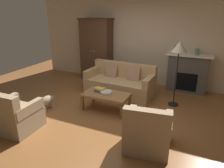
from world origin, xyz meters
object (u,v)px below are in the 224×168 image
(armchair_near_left, at_px, (16,116))
(floor_lamp, at_px, (179,51))
(mantel_vase_jade, at_px, (197,52))
(dog, at_px, (46,101))
(armoire, at_px, (97,50))
(mantel_vase_slate, at_px, (176,49))
(couch, at_px, (120,83))
(armchair_near_right, at_px, (148,133))
(fireplace, at_px, (187,73))
(fruit_bowl, at_px, (106,92))
(book_stack, at_px, (100,90))
(coffee_table, at_px, (106,96))

(armchair_near_left, relative_size, floor_lamp, 0.54)
(mantel_vase_jade, relative_size, dog, 0.29)
(armoire, height_order, mantel_vase_slate, armoire)
(floor_lamp, bearing_deg, couch, 175.39)
(armchair_near_right, xyz_separation_m, floor_lamp, (0.14, 2.00, 1.09))
(mantel_vase_slate, distance_m, mantel_vase_jade, 0.56)
(fireplace, bearing_deg, couch, -149.63)
(fruit_bowl, height_order, mantel_vase_slate, mantel_vase_slate)
(armchair_near_left, bearing_deg, mantel_vase_jade, 49.87)
(armoire, height_order, couch, armoire)
(mantel_vase_jade, xyz_separation_m, dog, (-3.10, -2.69, -0.96))
(armoire, relative_size, mantel_vase_slate, 8.67)
(armchair_near_left, bearing_deg, mantel_vase_slate, 55.45)
(fruit_bowl, xyz_separation_m, dog, (-1.30, -0.64, -0.20))
(book_stack, distance_m, armchair_near_right, 1.88)
(couch, distance_m, armchair_near_right, 2.53)
(mantel_vase_jade, xyz_separation_m, armchair_near_right, (-0.49, -3.10, -0.89))
(mantel_vase_jade, bearing_deg, book_stack, -135.18)
(fireplace, relative_size, mantel_vase_jade, 7.64)
(mantel_vase_slate, distance_m, armchair_near_left, 4.49)
(couch, distance_m, mantel_vase_slate, 1.89)
(fireplace, relative_size, coffee_table, 1.15)
(armchair_near_left, bearing_deg, armchair_near_right, 11.53)
(mantel_vase_jade, height_order, armchair_near_left, mantel_vase_jade)
(fruit_bowl, bearing_deg, coffee_table, -75.59)
(armoire, height_order, book_stack, armoire)
(floor_lamp, bearing_deg, fruit_bowl, -146.91)
(fireplace, distance_m, mantel_vase_slate, 0.77)
(dog, bearing_deg, armchair_near_left, -86.99)
(armoire, bearing_deg, couch, -36.43)
(couch, xyz_separation_m, floor_lamp, (1.53, -0.12, 1.09))
(fruit_bowl, bearing_deg, fireplace, 51.84)
(book_stack, bearing_deg, armoire, 120.09)
(floor_lamp, bearing_deg, fireplace, 81.30)
(armchair_near_right, distance_m, dog, 2.64)
(floor_lamp, bearing_deg, coffee_table, -146.56)
(armoire, distance_m, floor_lamp, 2.99)
(armoire, distance_m, fruit_bowl, 2.46)
(coffee_table, relative_size, armchair_near_right, 1.25)
(armoire, distance_m, dog, 2.75)
(armoire, xyz_separation_m, armchair_near_right, (2.64, -3.04, -0.71))
(armoire, relative_size, floor_lamp, 1.25)
(dog, bearing_deg, mantel_vase_slate, 46.65)
(armoire, xyz_separation_m, book_stack, (1.12, -1.94, -0.56))
(couch, distance_m, armchair_near_left, 2.89)
(coffee_table, bearing_deg, couch, 94.22)
(coffee_table, height_order, mantel_vase_jade, mantel_vase_jade)
(armoire, height_order, armchair_near_left, armoire)
(armoire, xyz_separation_m, coffee_table, (1.33, -2.00, -0.66))
(coffee_table, xyz_separation_m, fruit_bowl, (-0.00, 0.01, 0.08))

